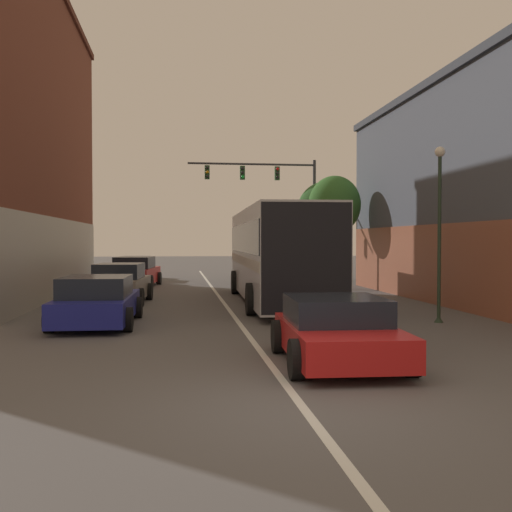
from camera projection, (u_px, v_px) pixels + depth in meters
The scene contains 12 objects.
ground_plane at pixel (304, 409), 8.13m from camera, with size 160.00×160.00×0.00m, color #565454.
lane_center_line at pixel (221, 298), 23.60m from camera, with size 0.14×43.22×0.01m.
bus at pixel (277, 251), 22.05m from camera, with size 3.14×12.06×3.39m.
hatchback_foreground at pixel (338, 331), 11.14m from camera, with size 2.29×3.88×1.22m.
parked_car_left_near at pixel (120, 284), 21.76m from camera, with size 2.24×4.13×1.46m.
parked_car_left_mid at pixel (135, 272), 29.66m from camera, with size 2.50×4.77×1.49m.
parked_car_left_far at pixel (135, 268), 34.93m from camera, with size 2.32×4.40×1.38m.
parked_car_left_distant at pixel (97, 302), 16.17m from camera, with size 2.24×4.48×1.33m.
traffic_signal_gantry at pixel (275, 191), 35.49m from camera, with size 7.64×0.36×7.11m.
street_lamp at pixel (439, 227), 16.64m from camera, with size 0.29×0.29×4.90m.
street_tree_near at pixel (335, 205), 28.61m from camera, with size 2.52×2.27×5.39m.
street_tree_far at pixel (325, 214), 34.59m from camera, with size 3.38×3.04×5.71m.
Camera 1 is at (-1.70, -7.92, 2.29)m, focal length 42.00 mm.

